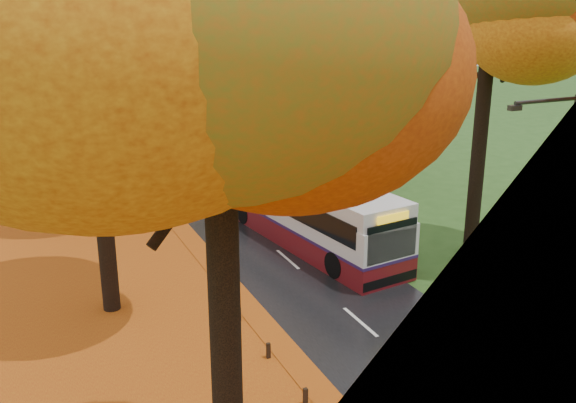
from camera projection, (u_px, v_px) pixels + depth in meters
road at (232, 212)px, 33.03m from camera, size 6.50×90.00×0.04m
centre_line at (232, 211)px, 33.03m from camera, size 0.12×90.00×0.01m
leaf_verge at (47, 237)px, 29.52m from camera, size 12.00×90.00×0.02m
leaf_drift at (174, 219)px, 31.83m from camera, size 0.90×90.00×0.01m
trees_left at (62, 21)px, 29.15m from camera, size 9.20×74.00×13.88m
trees_right at (341, 14)px, 34.60m from camera, size 9.30×74.20×13.96m
streetlamp_near at (556, 210)px, 18.38m from camera, size 2.45×0.18×8.00m
streetlamp_mid at (265, 102)px, 37.51m from camera, size 2.45×0.18×8.00m
streetlamp_far at (171, 67)px, 56.64m from camera, size 2.45×0.18×8.00m
bus at (306, 207)px, 28.54m from camera, size 4.22×12.03×3.10m
car_white at (156, 173)px, 37.96m from camera, size 2.24×3.87×1.24m
car_silver at (122, 138)px, 47.16m from camera, size 2.03×4.22×1.33m
car_dark at (108, 124)px, 52.78m from camera, size 2.47×4.70×1.30m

